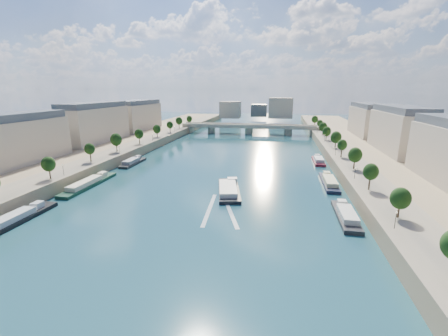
% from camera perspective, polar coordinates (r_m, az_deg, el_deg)
% --- Properties ---
extents(ground, '(700.00, 700.00, 0.00)m').
position_cam_1_polar(ground, '(131.54, -1.03, -1.13)').
color(ground, '#0C3237').
rests_on(ground, ground).
extents(quay_left, '(44.00, 520.00, 5.00)m').
position_cam_1_polar(quay_left, '(161.33, -26.95, 1.15)').
color(quay_left, '#9E8460').
rests_on(quay_left, ground).
extents(quay_right, '(44.00, 520.00, 5.00)m').
position_cam_1_polar(quay_right, '(136.38, 30.11, -1.50)').
color(quay_right, '#9E8460').
rests_on(quay_right, ground).
extents(pave_left, '(14.00, 520.00, 0.10)m').
position_cam_1_polar(pave_left, '(152.16, -22.57, 1.88)').
color(pave_left, gray).
rests_on(pave_left, quay_left).
extents(pave_right, '(14.00, 520.00, 0.10)m').
position_cam_1_polar(pave_right, '(131.43, 24.09, -0.17)').
color(pave_right, gray).
rests_on(pave_right, quay_right).
extents(trees_left, '(4.80, 268.80, 8.26)m').
position_cam_1_polar(trees_left, '(151.72, -21.73, 4.03)').
color(trees_left, '#382B1E').
rests_on(trees_left, ground).
extents(trees_right, '(4.80, 268.80, 8.26)m').
position_cam_1_polar(trees_right, '(139.37, 22.63, 3.06)').
color(trees_right, '#382B1E').
rests_on(trees_right, ground).
extents(lamps_left, '(0.36, 200.36, 4.28)m').
position_cam_1_polar(lamps_left, '(141.03, -23.32, 2.00)').
color(lamps_left, black).
rests_on(lamps_left, ground).
extents(lamps_right, '(0.36, 200.36, 4.28)m').
position_cam_1_polar(lamps_right, '(134.59, 21.89, 1.58)').
color(lamps_right, black).
rests_on(lamps_right, ground).
extents(buildings_left, '(16.00, 226.00, 23.20)m').
position_cam_1_polar(buildings_left, '(176.39, -28.52, 6.62)').
color(buildings_left, beige).
rests_on(buildings_left, ground).
extents(buildings_right, '(16.00, 226.00, 23.20)m').
position_cam_1_polar(buildings_right, '(149.49, 34.04, 4.72)').
color(buildings_right, beige).
rests_on(buildings_right, ground).
extents(skyline, '(79.00, 42.00, 22.00)m').
position_cam_1_polar(skyline, '(344.79, 7.05, 11.11)').
color(skyline, beige).
rests_on(skyline, ground).
extents(bridge, '(112.00, 12.00, 8.15)m').
position_cam_1_polar(bridge, '(251.39, 4.77, 7.65)').
color(bridge, '#C1B79E').
rests_on(bridge, ground).
extents(tour_barge, '(12.35, 26.36, 3.62)m').
position_cam_1_polar(tour_barge, '(108.27, 0.90, -4.15)').
color(tour_barge, black).
rests_on(tour_barge, ground).
extents(wake, '(12.89, 26.01, 0.04)m').
position_cam_1_polar(wake, '(93.27, -0.86, -7.94)').
color(wake, silver).
rests_on(wake, ground).
extents(moored_barges_left, '(5.00, 157.82, 3.60)m').
position_cam_1_polar(moored_barges_left, '(102.75, -34.73, -8.02)').
color(moored_barges_left, '#1C283F').
rests_on(moored_barges_left, ground).
extents(moored_barges_right, '(5.00, 165.48, 3.60)m').
position_cam_1_polar(moored_barges_right, '(97.68, 21.74, -7.45)').
color(moored_barges_right, black).
rests_on(moored_barges_right, ground).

